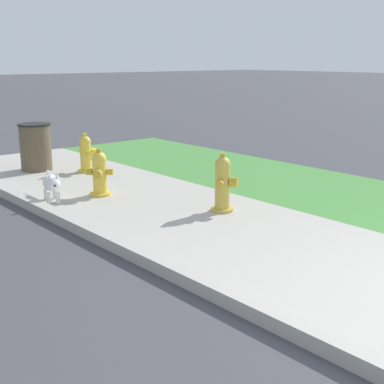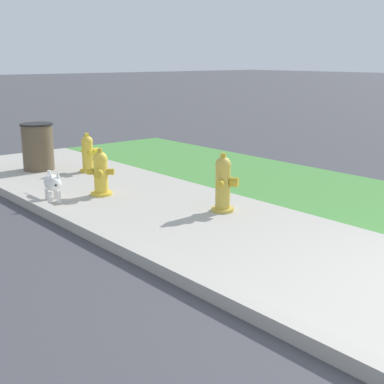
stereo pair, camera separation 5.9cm
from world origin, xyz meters
TOP-DOWN VIEW (x-y plane):
  - fire_hydrant_mid_block at (-3.29, 0.49)m, footprint 0.34×0.36m
  - fire_hydrant_far_end at (-6.52, 0.39)m, footprint 0.37×0.34m
  - fire_hydrant_by_grass_verge at (-4.99, -0.27)m, footprint 0.35×0.35m
  - small_white_dog at (-5.08, -0.95)m, footprint 0.55×0.32m
  - trash_bin at (-7.20, -0.19)m, footprint 0.55×0.55m

SIDE VIEW (x-z plane):
  - small_white_dog at x=-5.08m, z-range 0.04..0.49m
  - fire_hydrant_far_end at x=-6.52m, z-range -0.02..0.65m
  - fire_hydrant_by_grass_verge at x=-4.99m, z-range -0.02..0.65m
  - fire_hydrant_mid_block at x=-3.29m, z-range -0.01..0.73m
  - trash_bin at x=-7.20m, z-range 0.00..0.81m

